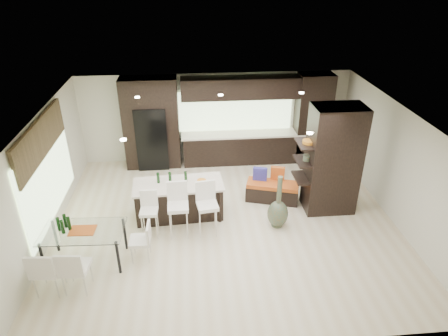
{
  "coord_description": "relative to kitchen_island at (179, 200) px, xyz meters",
  "views": [
    {
      "loc": [
        -0.75,
        -7.84,
        5.66
      ],
      "look_at": [
        0.0,
        0.6,
        1.15
      ],
      "focal_mm": 32.0,
      "sensor_mm": 36.0,
      "label": 1
    }
  ],
  "objects": [
    {
      "name": "window_back",
      "position": [
        1.71,
        3.06,
        1.11
      ],
      "size": [
        3.4,
        0.04,
        1.2
      ],
      "primitive_type": "cube",
      "color": "#B2D199",
      "rests_on": "back_wall"
    },
    {
      "name": "kitchen_island",
      "position": [
        0.0,
        0.0,
        0.0
      ],
      "size": [
        2.17,
        1.04,
        0.88
      ],
      "primitive_type": "cube",
      "rotation": [
        0.0,
        0.0,
        0.06
      ],
      "color": "black",
      "rests_on": "ground"
    },
    {
      "name": "dining_table",
      "position": [
        -1.9,
        -1.54,
        -0.05
      ],
      "size": [
        1.67,
        0.99,
        0.78
      ],
      "primitive_type": "cube",
      "rotation": [
        0.0,
        0.0,
        -0.04
      ],
      "color": "white",
      "rests_on": "ground"
    },
    {
      "name": "chair_far",
      "position": [
        -2.41,
        -2.33,
        0.02
      ],
      "size": [
        0.54,
        0.54,
        0.93
      ],
      "primitive_type": "cube",
      "rotation": [
        0.0,
        0.0,
        -0.08
      ],
      "color": "white",
      "rests_on": "ground"
    },
    {
      "name": "floor_vase",
      "position": [
        2.3,
        -0.65,
        0.22
      ],
      "size": [
        0.63,
        0.63,
        1.32
      ],
      "primitive_type": null,
      "rotation": [
        0.0,
        0.0,
        0.36
      ],
      "color": "#464F39",
      "rests_on": "ground"
    },
    {
      "name": "partition_column",
      "position": [
        3.71,
        0.0,
        0.91
      ],
      "size": [
        1.2,
        0.8,
        2.7
      ],
      "primitive_type": "cube",
      "color": "black",
      "rests_on": "ground"
    },
    {
      "name": "back_cabinetry",
      "position": [
        1.61,
        2.77,
        0.91
      ],
      "size": [
        6.8,
        0.68,
        2.7
      ],
      "primitive_type": "cube",
      "color": "black",
      "rests_on": "ground"
    },
    {
      "name": "right_wall",
      "position": [
        5.11,
        -0.4,
        0.91
      ],
      "size": [
        0.02,
        7.0,
        2.7
      ],
      "primitive_type": "cube",
      "color": "beige",
      "rests_on": "ground"
    },
    {
      "name": "back_wall",
      "position": [
        1.11,
        3.1,
        0.91
      ],
      "size": [
        8.0,
        0.02,
        2.7
      ],
      "primitive_type": "cube",
      "color": "beige",
      "rests_on": "ground"
    },
    {
      "name": "ground",
      "position": [
        1.11,
        -0.4,
        -0.44
      ],
      "size": [
        8.0,
        8.0,
        0.0
      ],
      "primitive_type": "plane",
      "color": "beige",
      "rests_on": "ground"
    },
    {
      "name": "stool_mid",
      "position": [
        0.0,
        -0.79,
        0.08
      ],
      "size": [
        0.47,
        0.47,
        1.04
      ],
      "primitive_type": "cube",
      "rotation": [
        0.0,
        0.0,
        0.03
      ],
      "color": "white",
      "rests_on": "ground"
    },
    {
      "name": "stool_left",
      "position": [
        -0.65,
        -0.75,
        -0.0
      ],
      "size": [
        0.4,
        0.4,
        0.88
      ],
      "primitive_type": "cube",
      "rotation": [
        0.0,
        0.0,
        -0.03
      ],
      "color": "white",
      "rests_on": "ground"
    },
    {
      "name": "chair_near",
      "position": [
        -1.9,
        -2.32,
        0.02
      ],
      "size": [
        0.54,
        0.54,
        0.92
      ],
      "primitive_type": "cube",
      "rotation": [
        0.0,
        0.0,
        -0.1
      ],
      "color": "white",
      "rests_on": "ground"
    },
    {
      "name": "refrigerator",
      "position": [
        -0.79,
        2.72,
        0.51
      ],
      "size": [
        0.9,
        0.68,
        1.9
      ],
      "primitive_type": "cube",
      "color": "black",
      "rests_on": "ground"
    },
    {
      "name": "ceiling",
      "position": [
        1.11,
        -0.4,
        2.26
      ],
      "size": [
        8.0,
        7.0,
        0.02
      ],
      "primitive_type": "cube",
      "color": "white",
      "rests_on": "ground"
    },
    {
      "name": "chair_end",
      "position": [
        -0.79,
        -1.54,
        -0.05
      ],
      "size": [
        0.44,
        0.44,
        0.79
      ],
      "primitive_type": "cube",
      "rotation": [
        0.0,
        0.0,
        1.55
      ],
      "color": "white",
      "rests_on": "ground"
    },
    {
      "name": "stool_right",
      "position": [
        0.65,
        -0.78,
        0.07
      ],
      "size": [
        0.51,
        0.51,
        1.02
      ],
      "primitive_type": "cube",
      "rotation": [
        0.0,
        0.0,
        0.14
      ],
      "color": "white",
      "rests_on": "ground"
    },
    {
      "name": "left_wall",
      "position": [
        -2.89,
        -0.4,
        0.91
      ],
      "size": [
        0.02,
        7.0,
        2.7
      ],
      "primitive_type": "cube",
      "color": "beige",
      "rests_on": "ground"
    },
    {
      "name": "bench",
      "position": [
        2.39,
        0.47,
        -0.19
      ],
      "size": [
        1.42,
        0.87,
        0.51
      ],
      "primitive_type": "cube",
      "rotation": [
        0.0,
        0.0,
        -0.29
      ],
      "color": "black",
      "rests_on": "ground"
    },
    {
      "name": "ceiling_spots",
      "position": [
        1.11,
        -0.15,
        2.24
      ],
      "size": [
        4.0,
        3.0,
        0.02
      ],
      "primitive_type": "cube",
      "color": "white",
      "rests_on": "ceiling"
    },
    {
      "name": "window_left",
      "position": [
        -2.85,
        -0.2,
        0.91
      ],
      "size": [
        0.04,
        3.2,
        1.9
      ],
      "primitive_type": "cube",
      "color": "#B2D199",
      "rests_on": "left_wall"
    },
    {
      "name": "stone_accent",
      "position": [
        -2.82,
        -0.2,
        1.81
      ],
      "size": [
        0.08,
        3.0,
        0.8
      ],
      "primitive_type": "cube",
      "color": "brown",
      "rests_on": "left_wall"
    }
  ]
}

